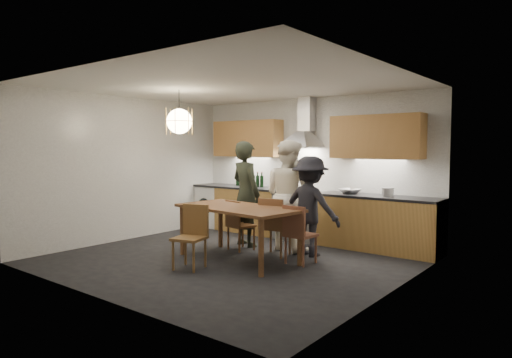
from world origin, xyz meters
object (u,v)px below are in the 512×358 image
Objects in this scene: chair_front at (192,232)px; person_right at (310,206)px; person_left at (246,194)px; person_mid at (288,195)px; dining_table at (238,213)px; stock_pot at (388,192)px; chair_back_left at (237,222)px; wine_bottles at (249,179)px; mixing_bowl at (350,191)px.

person_right reaches higher than chair_front.
person_mid is at bearing -149.86° from person_left.
dining_table is at bearing 56.71° from chair_front.
stock_pot is at bearing -141.12° from person_mid.
person_mid reaches higher than chair_back_left.
dining_table is at bearing -55.07° from wine_bottles.
person_left is 1.77m from mixing_bowl.
chair_back_left is 0.94m from person_mid.
mixing_bowl is at bearing -119.44° from chair_back_left.
chair_back_left is at bearing 23.21° from person_right.
person_left is at bearing 85.89° from chair_front.
stock_pot is (1.55, 1.88, 0.25)m from dining_table.
stock_pot reaches higher than chair_front.
mixing_bowl is at bearing 72.56° from dining_table.
dining_table is 2.11m from mixing_bowl.
dining_table is 1.03m from person_left.
mixing_bowl is (1.42, 1.06, 0.05)m from person_left.
stock_pot is (1.78, 2.60, 0.46)m from chair_front.
person_left is 0.77m from person_mid.
stock_pot is at bearing -1.94° from wine_bottles.
mixing_bowl is at bearing -120.84° from person_mid.
chair_back_left is 1.23m from person_right.
person_left is at bearing -154.08° from stock_pot.
wine_bottles reaches higher than chair_back_left.
dining_table is 10.63× the size of stock_pot.
dining_table is at bearing 54.31° from person_right.
chair_front is 1.87m from person_mid.
stock_pot is 0.27× the size of wine_bottles.
chair_back_left is (-0.42, 0.47, -0.24)m from dining_table.
person_left is 0.99× the size of person_mid.
person_left is at bearing 22.80° from person_mid.
dining_table is 2.44m from wine_bottles.
mixing_bowl reaches higher than chair_back_left.
chair_back_left is 1.99m from mixing_bowl.
mixing_bowl is (1.10, 2.63, 0.44)m from chair_front.
dining_table is 2.28× the size of chair_front.
person_left is (-0.55, 0.86, 0.18)m from dining_table.
person_mid is 1.16× the size of person_right.
person_mid is 5.20× the size of mixing_bowl.
chair_back_left is at bearing 83.28° from chair_front.
stock_pot is (1.97, 1.41, 0.49)m from chair_back_left.
person_mid reaches higher than mixing_bowl.
stock_pot is at bearing -138.98° from person_left.
chair_back_left is 0.46× the size of person_mid.
chair_back_left is 0.94× the size of chair_front.
mixing_bowl is (0.18, 1.00, 0.17)m from person_right.
chair_back_left is 2.47m from stock_pot.
chair_front is at bearing -100.62° from dining_table.
chair_front is at bearing -112.71° from mixing_bowl.
wine_bottles is (-2.07, 1.06, 0.27)m from person_right.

